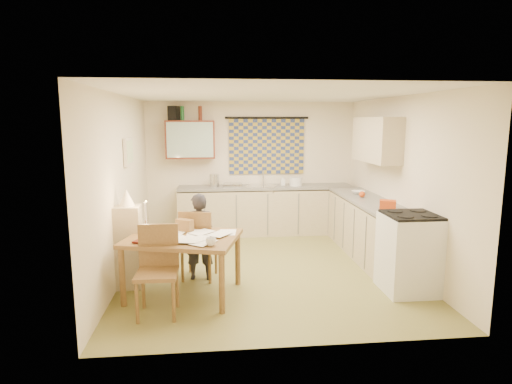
{
  "coord_description": "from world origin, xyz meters",
  "views": [
    {
      "loc": [
        -0.75,
        -6.0,
        2.15
      ],
      "look_at": [
        -0.12,
        0.2,
        1.1
      ],
      "focal_mm": 30.0,
      "sensor_mm": 36.0,
      "label": 1
    }
  ],
  "objects": [
    {
      "name": "wall_front",
      "position": [
        0.0,
        -2.26,
        1.25
      ],
      "size": [
        4.0,
        0.02,
        2.5
      ],
      "primitive_type": "cube",
      "color": "beige",
      "rests_on": "floor"
    },
    {
      "name": "kettle",
      "position": [
        -0.72,
        1.95,
        1.04
      ],
      "size": [
        0.2,
        0.2,
        0.24
      ],
      "primitive_type": "cylinder",
      "rotation": [
        0.0,
        0.0,
        0.15
      ],
      "color": "silver",
      "rests_on": "counter_back"
    },
    {
      "name": "mug",
      "position": [
        -0.78,
        -1.31,
        0.8
      ],
      "size": [
        0.23,
        0.23,
        0.09
      ],
      "primitive_type": "imported",
      "rotation": [
        0.0,
        0.0,
        -0.6
      ],
      "color": "white",
      "rests_on": "dining_table"
    },
    {
      "name": "wall_cabinet",
      "position": [
        -1.15,
        2.08,
        1.8
      ],
      "size": [
        0.9,
        0.34,
        0.7
      ],
      "primitive_type": "cube",
      "color": "#561F12",
      "rests_on": "wall_back"
    },
    {
      "name": "speaker",
      "position": [
        -1.44,
        2.08,
        2.28
      ],
      "size": [
        0.22,
        0.24,
        0.26
      ],
      "primitive_type": "cube",
      "rotation": [
        0.0,
        0.0,
        -0.34
      ],
      "color": "black",
      "rests_on": "wall_cabinet"
    },
    {
      "name": "window_blind",
      "position": [
        0.3,
        2.22,
        1.65
      ],
      "size": [
        1.45,
        0.03,
        1.05
      ],
      "primitive_type": "cube",
      "color": "navy",
      "rests_on": "wall_back"
    },
    {
      "name": "bottle_green",
      "position": [
        -1.29,
        2.08,
        2.28
      ],
      "size": [
        0.07,
        0.07,
        0.26
      ],
      "primitive_type": "cylinder",
      "rotation": [
        0.0,
        0.0,
        -0.0
      ],
      "color": "#195926",
      "rests_on": "wall_cabinet"
    },
    {
      "name": "candle_flame",
      "position": [
        -1.57,
        -0.71,
        1.16
      ],
      "size": [
        0.02,
        0.02,
        0.02
      ],
      "primitive_type": "sphere",
      "color": "#FFCC66",
      "rests_on": "dining_table"
    },
    {
      "name": "candle",
      "position": [
        -1.59,
        -0.72,
        1.04
      ],
      "size": [
        0.03,
        0.03,
        0.22
      ],
      "primitive_type": "cylinder",
      "rotation": [
        0.0,
        0.0,
        -0.08
      ],
      "color": "white",
      "rests_on": "dining_table"
    },
    {
      "name": "magazine",
      "position": [
        -1.64,
        -1.0,
        0.76
      ],
      "size": [
        0.42,
        0.44,
        0.03
      ],
      "primitive_type": "imported",
      "rotation": [
        0.0,
        0.0,
        -0.41
      ],
      "color": "#6E1306",
      "rests_on": "dining_table"
    },
    {
      "name": "letter_rack",
      "position": [
        -1.12,
        -0.64,
        0.83
      ],
      "size": [
        0.24,
        0.2,
        0.16
      ],
      "primitive_type": "cube",
      "rotation": [
        0.0,
        0.0,
        -0.58
      ],
      "color": "brown",
      "rests_on": "dining_table"
    },
    {
      "name": "papers",
      "position": [
        -1.04,
        -0.89,
        0.76
      ],
      "size": [
        1.18,
        0.99,
        0.03
      ],
      "rotation": [
        0.0,
        0.0,
        -0.26
      ],
      "color": "white",
      "rests_on": "dining_table"
    },
    {
      "name": "counter_back",
      "position": [
        0.25,
        1.95,
        0.45
      ],
      "size": [
        3.3,
        0.62,
        0.92
      ],
      "color": "tan",
      "rests_on": "floor"
    },
    {
      "name": "chair_far",
      "position": [
        -0.95,
        -0.32,
        0.3
      ],
      "size": [
        0.53,
        0.53,
        0.97
      ],
      "rotation": [
        0.0,
        0.0,
        2.91
      ],
      "color": "brown",
      "rests_on": "floor"
    },
    {
      "name": "candle_holder",
      "position": [
        -1.6,
        -0.67,
        0.84
      ],
      "size": [
        0.07,
        0.07,
        0.18
      ],
      "primitive_type": "cylinder",
      "rotation": [
        0.0,
        0.0,
        -0.27
      ],
      "color": "silver",
      "rests_on": "dining_table"
    },
    {
      "name": "sink",
      "position": [
        0.17,
        1.95,
        0.88
      ],
      "size": [
        0.67,
        0.61,
        0.1
      ],
      "primitive_type": "cube",
      "rotation": [
        0.0,
        0.0,
        -0.35
      ],
      "color": "silver",
      "rests_on": "counter_back"
    },
    {
      "name": "mixing_bowl",
      "position": [
        0.83,
        1.95,
        1.0
      ],
      "size": [
        0.25,
        0.25,
        0.16
      ],
      "primitive_type": "cylinder",
      "rotation": [
        0.0,
        0.0,
        0.02
      ],
      "color": "white",
      "rests_on": "counter_back"
    },
    {
      "name": "shelf_stand",
      "position": [
        -1.84,
        -0.54,
        0.54
      ],
      "size": [
        0.32,
        0.3,
        1.08
      ],
      "primitive_type": "cube",
      "color": "tan",
      "rests_on": "floor"
    },
    {
      "name": "wall_left",
      "position": [
        -2.01,
        0.0,
        1.25
      ],
      "size": [
        0.02,
        4.5,
        2.5
      ],
      "primitive_type": "cube",
      "color": "beige",
      "rests_on": "floor"
    },
    {
      "name": "orange_box",
      "position": [
        -1.51,
        -1.06,
        0.77
      ],
      "size": [
        0.12,
        0.09,
        0.04
      ],
      "primitive_type": "cube",
      "rotation": [
        0.0,
        0.0,
        0.06
      ],
      "color": "#C54313",
      "rests_on": "dining_table"
    },
    {
      "name": "person",
      "position": [
        -0.94,
        -0.35,
        0.6
      ],
      "size": [
        0.49,
        0.37,
        1.19
      ],
      "primitive_type": "imported",
      "rotation": [
        0.0,
        0.0,
        3.04
      ],
      "color": "black",
      "rests_on": "floor"
    },
    {
      "name": "curtain_rod",
      "position": [
        0.3,
        2.2,
        2.2
      ],
      "size": [
        1.6,
        0.04,
        0.04
      ],
      "primitive_type": "cylinder",
      "rotation": [
        0.0,
        1.57,
        0.0
      ],
      "color": "black",
      "rests_on": "wall_back"
    },
    {
      "name": "eyeglasses",
      "position": [
        -1.08,
        -1.2,
        0.76
      ],
      "size": [
        0.14,
        0.1,
        0.02
      ],
      "primitive_type": "cube",
      "rotation": [
        0.0,
        0.0,
        -0.49
      ],
      "color": "black",
      "rests_on": "dining_table"
    },
    {
      "name": "orange_bag",
      "position": [
        1.7,
        -0.31,
        0.98
      ],
      "size": [
        0.26,
        0.23,
        0.12
      ],
      "primitive_type": "cube",
      "rotation": [
        0.0,
        0.0,
        -0.39
      ],
      "color": "#C54313",
      "rests_on": "counter_right"
    },
    {
      "name": "dish_rack",
      "position": [
        -0.38,
        1.95,
        0.95
      ],
      "size": [
        0.38,
        0.34,
        0.06
      ],
      "primitive_type": "cube",
      "rotation": [
        0.0,
        0.0,
        -0.11
      ],
      "color": "silver",
      "rests_on": "counter_back"
    },
    {
      "name": "tap",
      "position": [
        0.22,
        2.13,
        1.06
      ],
      "size": [
        0.04,
        0.04,
        0.28
      ],
      "primitive_type": "cylinder",
      "rotation": [
        0.0,
        0.0,
        -0.34
      ],
      "color": "silver",
      "rests_on": "counter_back"
    },
    {
      "name": "framed_print",
      "position": [
        -1.97,
        0.4,
        1.7
      ],
      "size": [
        0.04,
        0.5,
        0.4
      ],
      "primitive_type": "cube",
      "color": "beige",
      "rests_on": "wall_left"
    },
    {
      "name": "upper_cabinet_right",
      "position": [
        1.83,
        0.55,
        1.85
      ],
      "size": [
        0.34,
        1.3,
        0.7
      ],
      "primitive_type": "cube",
      "color": "tan",
      "rests_on": "wall_right"
    },
    {
      "name": "bottle_brown",
      "position": [
        -0.96,
        2.08,
        2.28
      ],
      "size": [
        0.08,
        0.08,
        0.26
      ],
      "primitive_type": "cylinder",
      "rotation": [
        0.0,
        0.0,
        0.17
      ],
      "color": "#561F12",
      "rests_on": "wall_cabinet"
    },
    {
      "name": "lampshade",
      "position": [
        -1.84,
        -0.54,
        1.19
      ],
      "size": [
        0.2,
        0.2,
        0.22
      ],
      "primitive_type": "cone",
      "color": "beige",
      "rests_on": "shelf_stand"
    },
    {
      "name": "ceiling",
      "position": [
        0.0,
        0.0,
        2.51
      ],
      "size": [
        4.0,
        4.5,
        0.02
      ],
      "primitive_type": "cube",
      "color": "white",
      "rests_on": "floor"
    },
    {
      "name": "wall_right",
      "position": [
        2.01,
        0.0,
        1.25
      ],
      "size": [
        0.02,
        4.5,
        2.5
      ],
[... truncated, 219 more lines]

